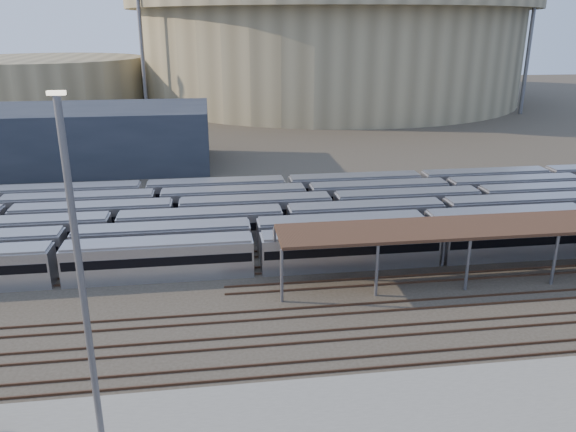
% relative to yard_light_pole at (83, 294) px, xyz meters
% --- Properties ---
extents(ground, '(420.00, 420.00, 0.00)m').
position_rel_yard_light_pole_xyz_m(ground, '(20.37, 16.21, -10.47)').
color(ground, '#383026').
rests_on(ground, ground).
extents(apron, '(50.00, 9.00, 0.20)m').
position_rel_yard_light_pole_xyz_m(apron, '(15.37, 1.21, -10.37)').
color(apron, gray).
rests_on(apron, ground).
extents(subway_trains, '(130.75, 23.90, 3.60)m').
position_rel_yard_light_pole_xyz_m(subway_trains, '(18.58, 34.71, -8.67)').
color(subway_trains, silver).
rests_on(subway_trains, ground).
extents(empty_tracks, '(170.00, 9.62, 0.18)m').
position_rel_yard_light_pole_xyz_m(empty_tracks, '(20.37, 11.21, -10.38)').
color(empty_tracks, '#4C3323').
rests_on(empty_tracks, ground).
extents(stadium, '(124.00, 124.00, 32.50)m').
position_rel_yard_light_pole_xyz_m(stadium, '(45.37, 156.21, 6.00)').
color(stadium, gray).
rests_on(stadium, ground).
extents(secondary_arena, '(56.00, 56.00, 14.00)m').
position_rel_yard_light_pole_xyz_m(secondary_arena, '(-39.63, 146.21, -3.47)').
color(secondary_arena, gray).
rests_on(secondary_arena, ground).
extents(service_building, '(42.00, 20.00, 10.00)m').
position_rel_yard_light_pole_xyz_m(service_building, '(-14.63, 71.21, -5.47)').
color(service_building, '#1E232D').
rests_on(service_building, ground).
extents(floodlight_0, '(4.00, 1.00, 38.40)m').
position_rel_yard_light_pole_xyz_m(floodlight_0, '(-9.63, 126.21, 10.17)').
color(floodlight_0, slate).
rests_on(floodlight_0, ground).
extents(floodlight_2, '(4.00, 1.00, 38.40)m').
position_rel_yard_light_pole_xyz_m(floodlight_2, '(90.37, 116.21, 10.17)').
color(floodlight_2, slate).
rests_on(floodlight_2, ground).
extents(floodlight_3, '(4.00, 1.00, 38.40)m').
position_rel_yard_light_pole_xyz_m(floodlight_3, '(10.37, 176.21, 10.17)').
color(floodlight_3, slate).
rests_on(floodlight_3, ground).
extents(yard_light_pole, '(0.81, 0.36, 20.38)m').
position_rel_yard_light_pole_xyz_m(yard_light_pole, '(0.00, 0.00, 0.00)').
color(yard_light_pole, slate).
rests_on(yard_light_pole, apron).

